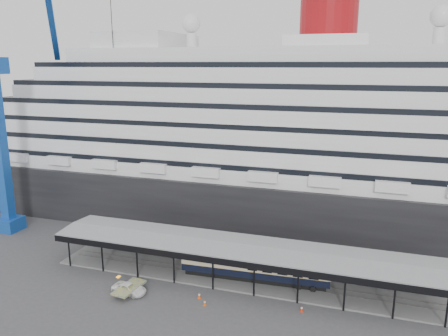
% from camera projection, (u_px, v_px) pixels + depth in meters
% --- Properties ---
extents(ground, '(200.00, 200.00, 0.00)m').
position_uv_depth(ground, '(231.00, 296.00, 58.12)').
color(ground, '#3B3B3E').
rests_on(ground, ground).
extents(cruise_ship, '(130.00, 30.00, 43.90)m').
position_uv_depth(cruise_ship, '(280.00, 127.00, 83.44)').
color(cruise_ship, black).
rests_on(cruise_ship, ground).
extents(platform_canopy, '(56.00, 9.18, 5.30)m').
position_uv_depth(platform_canopy, '(241.00, 263.00, 62.20)').
color(platform_canopy, slate).
rests_on(platform_canopy, ground).
extents(crane_blue, '(22.63, 19.19, 47.60)m').
position_uv_depth(crane_blue, '(4.00, 123.00, 76.78)').
color(crane_blue, '#164CAA').
rests_on(crane_blue, ground).
extents(port_truck, '(5.03, 2.77, 1.33)m').
position_uv_depth(port_truck, '(129.00, 289.00, 58.60)').
color(port_truck, white).
rests_on(port_truck, ground).
extents(pullman_carriage, '(21.10, 3.73, 20.61)m').
position_uv_depth(pullman_carriage, '(255.00, 264.00, 61.58)').
color(pullman_carriage, black).
rests_on(pullman_carriage, ground).
extents(traffic_cone_left, '(0.52, 0.52, 0.80)m').
position_uv_depth(traffic_cone_left, '(205.00, 303.00, 55.70)').
color(traffic_cone_left, '#D5530B').
rests_on(traffic_cone_left, ground).
extents(traffic_cone_mid, '(0.55, 0.55, 0.84)m').
position_uv_depth(traffic_cone_mid, '(199.00, 295.00, 57.38)').
color(traffic_cone_mid, '#F34F0D').
rests_on(traffic_cone_mid, ground).
extents(traffic_cone_right, '(0.51, 0.51, 0.83)m').
position_uv_depth(traffic_cone_right, '(302.00, 309.00, 54.32)').
color(traffic_cone_right, red).
rests_on(traffic_cone_right, ground).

